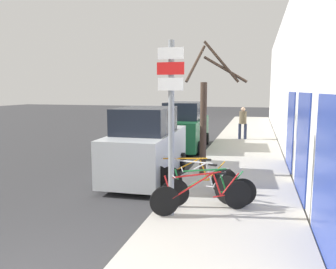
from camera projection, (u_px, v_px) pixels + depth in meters
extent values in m
plane|color=#333335|center=(184.00, 152.00, 14.85)|extent=(80.00, 80.00, 0.00)
cube|color=#ADA89E|center=(245.00, 143.00, 16.83)|extent=(3.20, 32.00, 0.15)
cube|color=silver|center=(284.00, 80.00, 15.94)|extent=(0.20, 32.00, 6.50)
cube|color=navy|center=(327.00, 176.00, 5.19)|extent=(0.03, 2.14, 2.58)
cube|color=navy|center=(302.00, 145.00, 8.16)|extent=(0.03, 2.14, 2.58)
cube|color=navy|center=(290.00, 130.00, 11.13)|extent=(0.03, 2.14, 2.58)
cylinder|color=gray|center=(171.00, 130.00, 6.75)|extent=(0.12, 0.12, 3.63)
cube|color=white|center=(170.00, 53.00, 6.47)|extent=(0.53, 0.02, 0.23)
cube|color=red|center=(170.00, 68.00, 6.51)|extent=(0.56, 0.02, 0.25)
cube|color=white|center=(170.00, 84.00, 6.55)|extent=(0.52, 0.02, 0.25)
cylinder|color=black|center=(165.00, 201.00, 6.87)|extent=(0.58, 0.34, 0.65)
cylinder|color=black|center=(238.00, 195.00, 7.27)|extent=(0.58, 0.34, 0.65)
cylinder|color=red|center=(193.00, 185.00, 6.98)|extent=(0.84, 0.49, 0.53)
cylinder|color=red|center=(197.00, 175.00, 6.97)|extent=(0.97, 0.56, 0.08)
cylinder|color=red|center=(217.00, 185.00, 7.11)|extent=(0.19, 0.13, 0.46)
cylinder|color=red|center=(226.00, 195.00, 7.20)|extent=(0.53, 0.31, 0.08)
cylinder|color=red|center=(230.00, 185.00, 7.19)|extent=(0.40, 0.24, 0.52)
cylinder|color=red|center=(169.00, 188.00, 6.85)|extent=(0.19, 0.12, 0.56)
cube|color=black|center=(221.00, 173.00, 7.10)|extent=(0.21, 0.17, 0.04)
cylinder|color=#99999E|center=(172.00, 175.00, 6.84)|extent=(0.24, 0.40, 0.02)
cylinder|color=black|center=(175.00, 193.00, 7.43)|extent=(0.63, 0.22, 0.64)
cylinder|color=black|center=(242.00, 192.00, 7.47)|extent=(0.63, 0.22, 0.64)
cylinder|color=#197233|center=(201.00, 180.00, 7.41)|extent=(0.84, 0.29, 0.53)
cylinder|color=#197233|center=(204.00, 170.00, 7.38)|extent=(0.97, 0.33, 0.08)
cylinder|color=#197233|center=(223.00, 181.00, 7.42)|extent=(0.19, 0.09, 0.46)
cylinder|color=#197233|center=(231.00, 191.00, 7.46)|extent=(0.53, 0.19, 0.08)
cylinder|color=#197233|center=(234.00, 182.00, 7.44)|extent=(0.40, 0.15, 0.52)
cylinder|color=#197233|center=(179.00, 181.00, 7.40)|extent=(0.19, 0.08, 0.56)
cube|color=black|center=(226.00, 170.00, 7.39)|extent=(0.21, 0.13, 0.04)
cylinder|color=#99999E|center=(182.00, 169.00, 7.36)|extent=(0.15, 0.43, 0.02)
cylinder|color=black|center=(171.00, 179.00, 8.48)|extent=(0.65, 0.27, 0.68)
cylinder|color=black|center=(228.00, 190.00, 7.56)|extent=(0.65, 0.27, 0.68)
cylinder|color=#B7B7BC|center=(191.00, 171.00, 8.10)|extent=(0.86, 0.35, 0.56)
cylinder|color=#B7B7BC|center=(194.00, 162.00, 8.02)|extent=(0.99, 0.40, 0.09)
cylinder|color=#B7B7BC|center=(210.00, 175.00, 7.80)|extent=(0.20, 0.10, 0.49)
cylinder|color=#B7B7BC|center=(217.00, 187.00, 7.72)|extent=(0.54, 0.22, 0.08)
cylinder|color=#B7B7BC|center=(220.00, 178.00, 7.64)|extent=(0.41, 0.17, 0.54)
cylinder|color=#B7B7BC|center=(174.00, 169.00, 8.40)|extent=(0.19, 0.10, 0.59)
cube|color=black|center=(213.00, 165.00, 7.72)|extent=(0.22, 0.14, 0.04)
cylinder|color=#99999E|center=(176.00, 158.00, 8.31)|extent=(0.17, 0.42, 0.02)
cylinder|color=black|center=(157.00, 178.00, 8.65)|extent=(0.68, 0.07, 0.68)
cylinder|color=black|center=(225.00, 182.00, 8.28)|extent=(0.68, 0.07, 0.68)
cylinder|color=orange|center=(182.00, 167.00, 8.47)|extent=(0.99, 0.09, 0.56)
cylinder|color=orange|center=(185.00, 159.00, 8.42)|extent=(1.15, 0.10, 0.09)
cylinder|color=orange|center=(204.00, 169.00, 8.35)|extent=(0.21, 0.05, 0.49)
cylinder|color=orange|center=(212.00, 180.00, 8.34)|extent=(0.62, 0.06, 0.08)
cylinder|color=orange|center=(216.00, 171.00, 8.29)|extent=(0.46, 0.05, 0.54)
cylinder|color=orange|center=(160.00, 167.00, 8.59)|extent=(0.21, 0.04, 0.59)
cube|color=black|center=(207.00, 160.00, 8.30)|extent=(0.20, 0.09, 0.04)
cylinder|color=#99999E|center=(163.00, 157.00, 8.53)|extent=(0.05, 0.44, 0.02)
cube|color=#B2B7BC|center=(147.00, 153.00, 10.37)|extent=(1.88, 4.35, 1.31)
cube|color=black|center=(145.00, 120.00, 10.06)|extent=(1.63, 2.29, 0.78)
cylinder|color=black|center=(135.00, 159.00, 11.92)|extent=(0.24, 0.61, 0.60)
cylinder|color=black|center=(182.00, 161.00, 11.53)|extent=(0.24, 0.61, 0.60)
cylinder|color=black|center=(105.00, 178.00, 9.35)|extent=(0.24, 0.61, 0.60)
cylinder|color=black|center=(163.00, 181.00, 8.97)|extent=(0.24, 0.61, 0.60)
cube|color=#144728|center=(185.00, 132.00, 15.59)|extent=(1.88, 4.66, 1.27)
cube|color=black|center=(184.00, 111.00, 15.28)|extent=(1.63, 2.44, 0.78)
cylinder|color=black|center=(174.00, 137.00, 17.23)|extent=(0.24, 0.61, 0.60)
cylinder|color=black|center=(206.00, 139.00, 16.84)|extent=(0.24, 0.61, 0.60)
cylinder|color=black|center=(160.00, 147.00, 14.48)|extent=(0.24, 0.61, 0.60)
cylinder|color=black|center=(198.00, 148.00, 14.09)|extent=(0.24, 0.61, 0.60)
cylinder|color=#1E2338|center=(245.00, 131.00, 17.60)|extent=(0.16, 0.16, 0.83)
cylinder|color=#1E2338|center=(240.00, 131.00, 17.67)|extent=(0.16, 0.16, 0.83)
cylinder|color=brown|center=(243.00, 118.00, 17.53)|extent=(0.38, 0.38, 0.66)
sphere|color=tan|center=(243.00, 109.00, 17.47)|extent=(0.23, 0.23, 0.23)
cylinder|color=#3D2D23|center=(203.00, 129.00, 10.21)|extent=(0.21, 0.21, 2.87)
cylinder|color=#3D2D23|center=(196.00, 63.00, 9.57)|extent=(0.46, 0.95, 1.12)
cylinder|color=#3D2D23|center=(221.00, 62.00, 9.79)|extent=(1.10, 0.09, 1.27)
cylinder|color=#3D2D23|center=(225.00, 69.00, 9.81)|extent=(1.33, 0.12, 0.82)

